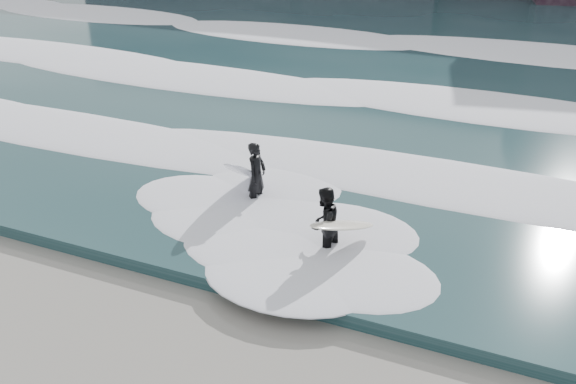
% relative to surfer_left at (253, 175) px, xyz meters
% --- Properties ---
extents(ground, '(120.00, 120.00, 0.00)m').
position_rel_surfer_left_xyz_m(ground, '(0.36, -6.71, -0.87)').
color(ground, '#705E53').
rests_on(ground, ground).
extents(sea, '(90.00, 52.00, 0.30)m').
position_rel_surfer_left_xyz_m(sea, '(0.36, 22.29, -0.72)').
color(sea, '#1D3A3F').
rests_on(sea, ground).
extents(foam_near, '(60.00, 3.20, 0.20)m').
position_rel_surfer_left_xyz_m(foam_near, '(0.36, 2.29, -0.47)').
color(foam_near, white).
rests_on(foam_near, sea).
extents(foam_mid, '(60.00, 4.00, 0.24)m').
position_rel_surfer_left_xyz_m(foam_mid, '(0.36, 9.29, -0.45)').
color(foam_mid, white).
rests_on(foam_mid, sea).
extents(foam_far, '(60.00, 4.80, 0.30)m').
position_rel_surfer_left_xyz_m(foam_far, '(0.36, 18.29, -0.42)').
color(foam_far, white).
rests_on(foam_far, sea).
extents(surfer_left, '(1.05, 2.11, 1.72)m').
position_rel_surfer_left_xyz_m(surfer_left, '(0.00, 0.00, 0.00)').
color(surfer_left, black).
rests_on(surfer_left, ground).
extents(surfer_right, '(1.45, 2.01, 1.65)m').
position_rel_surfer_left_xyz_m(surfer_right, '(2.52, -1.56, -0.04)').
color(surfer_right, black).
rests_on(surfer_right, ground).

